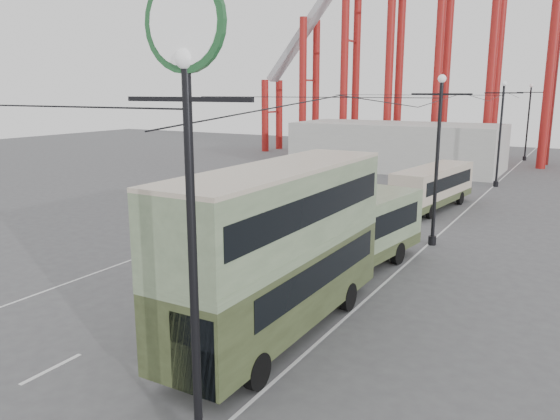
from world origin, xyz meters
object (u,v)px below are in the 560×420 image
Objects in this scene: double_decker_bus at (280,242)px; pedestrian at (305,264)px; lamp_post_near at (188,121)px; single_decker_cream at (433,186)px; single_decker_green at (338,238)px.

double_decker_bus is 5.83m from pedestrian.
single_decker_cream is (-2.53, 30.62, -6.13)m from lamp_post_near.
lamp_post_near is 14.13m from pedestrian.
double_decker_bus is at bearing 81.68° from pedestrian.
lamp_post_near is at bearing -78.18° from single_decker_cream.
pedestrian is (-1.02, -1.30, -1.08)m from single_decker_green.
single_decker_green is 17.51m from single_decker_cream.
single_decker_green is 1.97m from pedestrian.
lamp_post_near is 14.57m from single_decker_green.
lamp_post_near is 6.11× the size of pedestrian.
single_decker_green is at bearing 99.99° from lamp_post_near.
double_decker_bus is 6.33× the size of pedestrian.
single_decker_green is 7.09× the size of pedestrian.
single_decker_cream is (-0.22, 17.51, -0.23)m from single_decker_green.
double_decker_bus is 1.11× the size of single_decker_cream.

